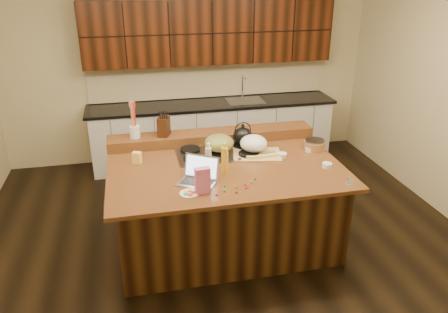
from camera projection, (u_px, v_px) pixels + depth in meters
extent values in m
cube|color=black|center=(225.00, 240.00, 4.89)|extent=(5.50, 5.00, 0.01)
cube|color=#C8B98C|center=(189.00, 72.00, 6.59)|extent=(5.50, 0.01, 2.70)
cube|color=#C8B98C|center=(338.00, 297.00, 2.11)|extent=(5.50, 0.01, 2.70)
cube|color=black|center=(225.00, 206.00, 4.72)|extent=(2.22, 1.42, 0.88)
cube|color=black|center=(225.00, 167.00, 4.53)|extent=(2.40, 1.60, 0.04)
cube|color=black|center=(212.00, 136.00, 5.12)|extent=(2.40, 0.30, 0.12)
cube|color=gray|center=(219.00, 154.00, 4.79)|extent=(0.92, 0.52, 0.02)
cylinder|color=black|center=(190.00, 150.00, 4.84)|extent=(0.22, 0.22, 0.03)
cylinder|color=black|center=(243.00, 145.00, 4.96)|extent=(0.22, 0.22, 0.03)
cylinder|color=black|center=(194.00, 159.00, 4.60)|extent=(0.22, 0.22, 0.03)
cylinder|color=black|center=(249.00, 154.00, 4.72)|extent=(0.22, 0.22, 0.03)
cylinder|color=black|center=(219.00, 152.00, 4.78)|extent=(0.22, 0.22, 0.03)
cube|color=silver|center=(213.00, 133.00, 6.71)|extent=(3.60, 0.62, 0.90)
cube|color=black|center=(213.00, 104.00, 6.52)|extent=(3.70, 0.66, 0.04)
cube|color=gray|center=(245.00, 101.00, 6.61)|extent=(0.55, 0.42, 0.01)
cylinder|color=gray|center=(242.00, 86.00, 6.70)|extent=(0.02, 0.02, 0.36)
cube|color=black|center=(210.00, 32.00, 6.24)|extent=(3.60, 0.34, 0.90)
cube|color=#C8B98C|center=(209.00, 81.00, 6.69)|extent=(3.60, 0.03, 0.50)
ellipsoid|color=black|center=(243.00, 136.00, 4.91)|extent=(0.27, 0.27, 0.19)
ellipsoid|color=olive|center=(219.00, 143.00, 4.74)|extent=(0.37, 0.37, 0.18)
cube|color=#B7B7BC|center=(197.00, 183.00, 4.14)|extent=(0.42, 0.39, 0.02)
cube|color=black|center=(197.00, 182.00, 4.13)|extent=(0.32, 0.28, 0.00)
cube|color=#B7B7BC|center=(202.00, 167.00, 4.19)|extent=(0.33, 0.25, 0.22)
cube|color=silver|center=(201.00, 167.00, 4.18)|extent=(0.29, 0.22, 0.19)
cylinder|color=yellow|center=(225.00, 160.00, 4.31)|extent=(0.09, 0.09, 0.27)
cylinder|color=silver|center=(208.00, 160.00, 4.35)|extent=(0.07, 0.07, 0.25)
cube|color=tan|center=(257.00, 155.00, 4.75)|extent=(0.58, 0.48, 0.02)
ellipsoid|color=white|center=(254.00, 143.00, 4.77)|extent=(0.30, 0.30, 0.18)
cube|color=#EDD872|center=(252.00, 158.00, 4.61)|extent=(0.11, 0.03, 0.03)
cube|color=#EDD872|center=(262.00, 157.00, 4.64)|extent=(0.11, 0.03, 0.03)
cube|color=#EDD872|center=(272.00, 156.00, 4.66)|extent=(0.11, 0.03, 0.03)
cylinder|color=gray|center=(267.00, 153.00, 4.75)|extent=(0.20, 0.08, 0.01)
cylinder|color=white|center=(327.00, 165.00, 4.47)|extent=(0.10, 0.10, 0.04)
cylinder|color=white|center=(282.00, 155.00, 4.71)|extent=(0.10, 0.10, 0.04)
cylinder|color=white|center=(310.00, 149.00, 4.87)|extent=(0.12, 0.12, 0.04)
cylinder|color=#996B3F|center=(314.00, 145.00, 4.91)|extent=(0.32, 0.32, 0.09)
cone|color=silver|center=(350.00, 179.00, 4.15)|extent=(0.09, 0.09, 0.07)
cube|color=#D26290|center=(203.00, 181.00, 3.93)|extent=(0.14, 0.09, 0.25)
cylinder|color=white|center=(189.00, 194.00, 3.95)|extent=(0.22, 0.22, 0.01)
cube|color=#EAC952|center=(137.00, 158.00, 4.54)|extent=(0.11, 0.09, 0.13)
cylinder|color=white|center=(135.00, 132.00, 4.90)|extent=(0.15, 0.15, 0.14)
cube|color=black|center=(164.00, 126.00, 4.94)|extent=(0.17, 0.21, 0.22)
ellipsoid|color=red|center=(245.00, 185.00, 4.11)|extent=(0.02, 0.02, 0.02)
ellipsoid|color=#198C26|center=(252.00, 182.00, 4.15)|extent=(0.02, 0.02, 0.02)
ellipsoid|color=red|center=(246.00, 188.00, 4.05)|extent=(0.02, 0.02, 0.02)
ellipsoid|color=#198C26|center=(225.00, 186.00, 4.08)|extent=(0.02, 0.02, 0.02)
ellipsoid|color=red|center=(237.00, 192.00, 3.97)|extent=(0.02, 0.02, 0.02)
ellipsoid|color=#198C26|center=(225.00, 191.00, 3.99)|extent=(0.02, 0.02, 0.02)
ellipsoid|color=red|center=(248.00, 186.00, 4.07)|extent=(0.02, 0.02, 0.02)
ellipsoid|color=#198C26|center=(255.00, 179.00, 4.22)|extent=(0.02, 0.02, 0.02)
ellipsoid|color=red|center=(217.00, 194.00, 3.93)|extent=(0.02, 0.02, 0.02)
ellipsoid|color=#198C26|center=(236.00, 187.00, 4.05)|extent=(0.02, 0.02, 0.02)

